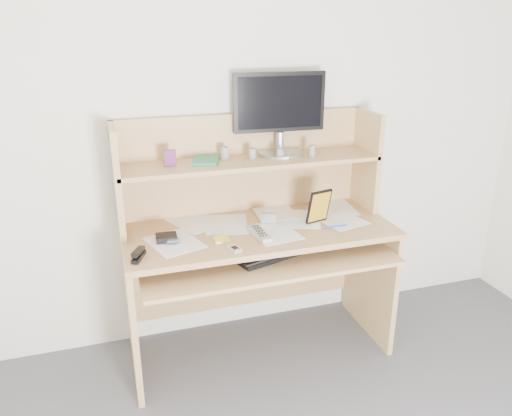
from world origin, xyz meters
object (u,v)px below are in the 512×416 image
object	(u,v)px
monitor	(280,111)
game_case	(319,206)
keyboard	(278,250)
tv_remote	(259,233)
desk	(255,232)

from	to	relation	value
monitor	game_case	bearing A→B (deg)	-61.48
keyboard	tv_remote	size ratio (longest dim) A/B	2.51
tv_remote	monitor	world-z (taller)	monitor
tv_remote	desk	bearing A→B (deg)	73.52
desk	monitor	bearing A→B (deg)	38.99
desk	tv_remote	distance (m)	0.20
keyboard	tv_remote	world-z (taller)	tv_remote
tv_remote	game_case	distance (m)	0.36
desk	tv_remote	size ratio (longest dim) A/B	6.90
desk	monitor	xyz separation A→B (m)	(0.19, 0.15, 0.62)
game_case	monitor	xyz separation A→B (m)	(-0.13, 0.27, 0.46)
keyboard	monitor	distance (m)	0.75
tv_remote	game_case	bearing A→B (deg)	3.24
desk	game_case	distance (m)	0.37
game_case	tv_remote	bearing A→B (deg)	176.04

